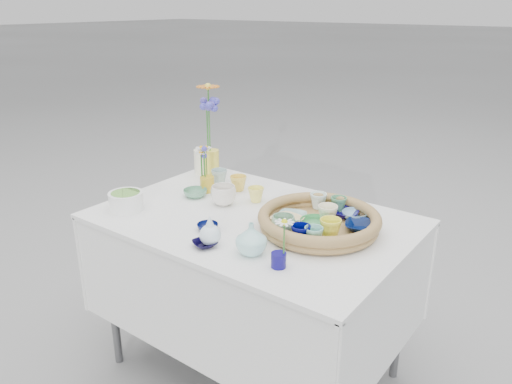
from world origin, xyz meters
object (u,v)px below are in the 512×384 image
Objects in this scene: wicker_tray at (319,221)px; tall_vase_yellow at (212,164)px; display_table at (253,368)px; bud_vase_seafoam at (251,238)px.

wicker_tray is 0.78m from tall_vase_yellow.
display_table is 0.88m from bud_vase_seafoam.
tall_vase_yellow is (-0.47, 0.28, 0.84)m from display_table.
wicker_tray is (0.28, 0.05, 0.80)m from display_table.
wicker_tray is at bearing 10.12° from display_table.
tall_vase_yellow reaches higher than wicker_tray.
tall_vase_yellow is (-0.65, 0.54, 0.01)m from bud_vase_seafoam.
tall_vase_yellow is at bearing 140.71° from bud_vase_seafoam.
display_table is at bearing 125.82° from bud_vase_seafoam.
display_table is 2.66× the size of wicker_tray.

